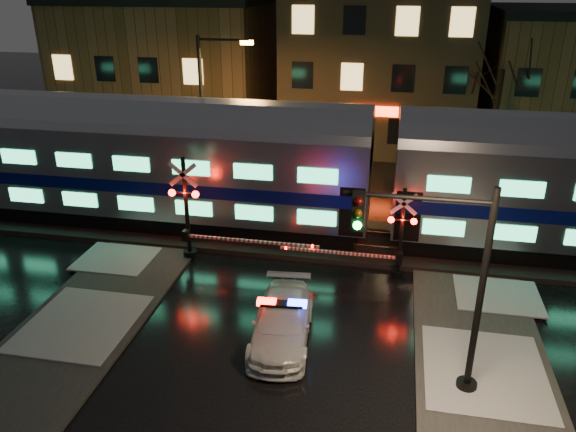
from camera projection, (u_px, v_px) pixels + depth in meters
The scene contains 11 objects.
ground at pixel (288, 299), 20.45m from camera, with size 120.00×120.00×0.00m, color black.
ballast at pixel (309, 238), 24.90m from camera, with size 90.00×4.20×0.24m, color black.
sidewalk_left at pixel (27, 383), 16.16m from camera, with size 4.00×20.00×0.12m, color #2D2D2D.
building_left at pixel (170, 69), 40.73m from camera, with size 14.00×10.00×9.00m, color brown.
building_mid at pixel (380, 56), 38.05m from camera, with size 12.00×11.00×11.50m, color brown.
train at pixel (383, 172), 23.06m from camera, with size 51.00×3.12×5.92m.
police_car at pixel (282, 322), 17.95m from camera, with size 2.21×4.63×1.46m.
crossing_signal_right at pixel (391, 243), 21.29m from camera, with size 5.22×0.63×3.70m.
crossing_signal_left at pixel (195, 220), 22.55m from camera, with size 6.16×0.67×4.36m.
traffic_light at pixel (443, 288), 14.80m from camera, with size 4.00×0.71×6.18m.
streetlight at pixel (208, 109), 27.66m from camera, with size 2.76×0.29×8.26m.
Camera 1 is at (3.35, -17.22, 10.94)m, focal length 35.00 mm.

